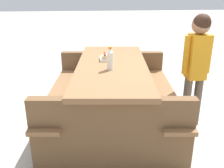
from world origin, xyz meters
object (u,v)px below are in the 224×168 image
Objects in this scene: picnic_table at (112,91)px; child_in_coat at (197,57)px; hotdog_tray at (105,57)px; soda_bottle at (110,59)px.

child_in_coat is at bearing -93.54° from picnic_table.
hotdog_tray is at bearing 75.72° from child_in_coat.
picnic_table is at bearing -11.62° from soda_bottle.
soda_bottle is 1.29× the size of hotdog_tray.
child_in_coat is at bearing -83.40° from soda_bottle.
picnic_table is 1.49× the size of child_in_coat.
hotdog_tray is at bearing 4.90° from soda_bottle.
hotdog_tray reaches higher than picnic_table.
picnic_table is 0.45m from soda_bottle.
soda_bottle reaches higher than picnic_table.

